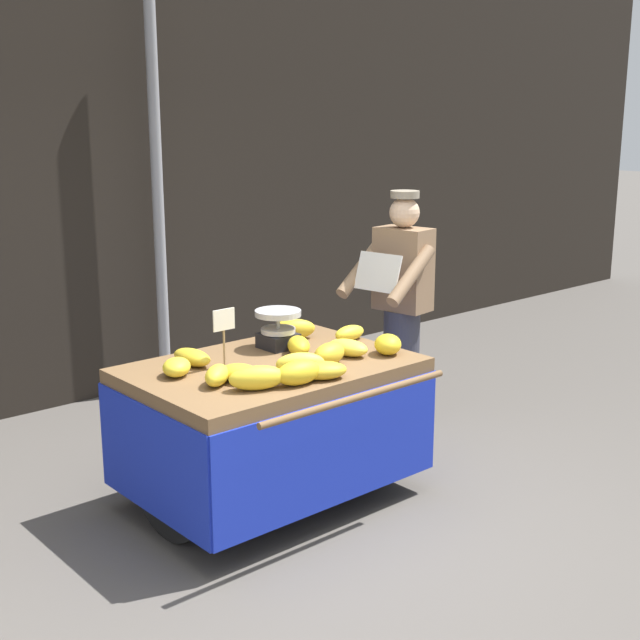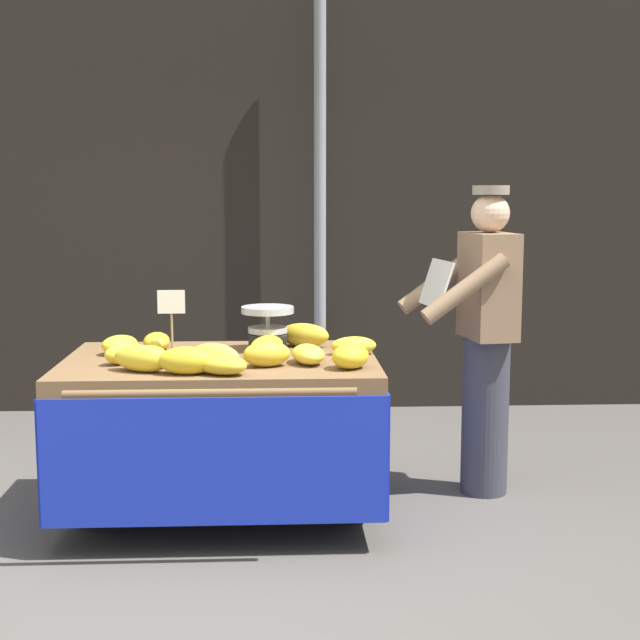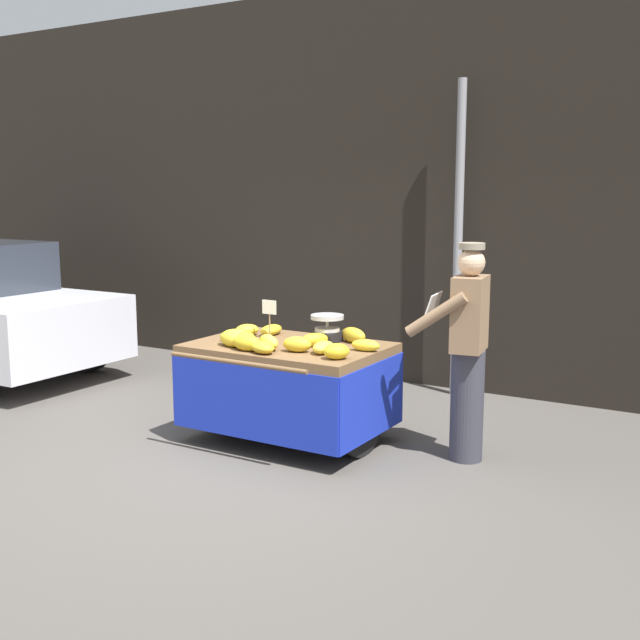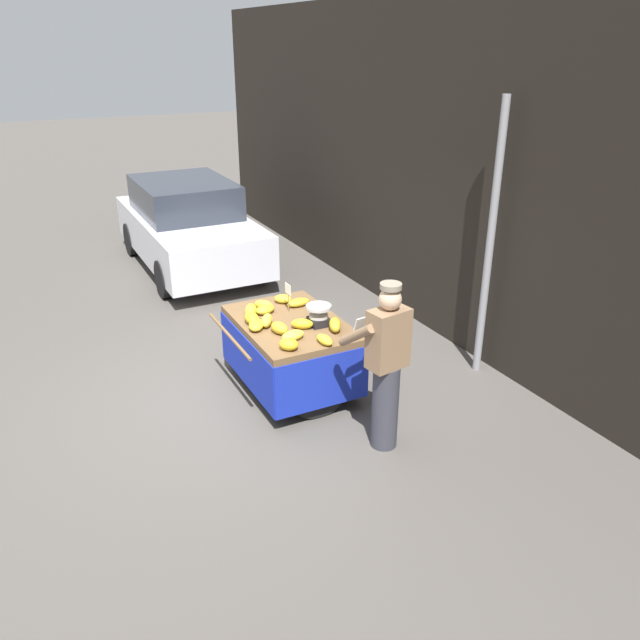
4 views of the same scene
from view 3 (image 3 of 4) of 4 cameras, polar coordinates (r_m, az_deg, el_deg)
ground_plane at (r=6.38m, az=-6.55°, el=-10.05°), size 60.00×60.00×0.00m
back_wall at (r=8.76m, az=6.18°, el=9.51°), size 16.00×0.24×4.28m
street_pole at (r=8.19m, az=9.90°, el=5.62°), size 0.09×0.09×3.19m
banana_cart at (r=6.65m, az=-2.28°, el=-3.66°), size 1.60×1.29×0.84m
weighing_scale at (r=6.65m, az=0.52°, el=-0.62°), size 0.28×0.28×0.24m
price_sign at (r=6.77m, az=-3.67°, el=0.66°), size 0.14×0.01×0.34m
banana_bunch_0 at (r=6.22m, az=0.24°, el=-1.97°), size 0.20×0.29×0.10m
banana_bunch_1 at (r=6.34m, az=-5.30°, el=-1.64°), size 0.28×0.16×0.13m
banana_bunch_2 at (r=6.27m, az=-1.65°, el=-1.76°), size 0.26×0.19×0.12m
banana_bunch_3 at (r=7.01m, az=-5.26°, el=-0.70°), size 0.25×0.25×0.10m
banana_bunch_4 at (r=6.75m, az=-6.14°, el=-1.09°), size 0.25×0.23×0.11m
banana_bunch_5 at (r=6.65m, az=2.41°, el=-1.09°), size 0.31×0.23×0.13m
banana_bunch_6 at (r=6.01m, az=1.19°, el=-2.27°), size 0.25×0.25×0.12m
banana_bunch_7 at (r=6.37m, az=-3.72°, el=-1.60°), size 0.29×0.23×0.12m
banana_bunch_8 at (r=6.24m, az=-4.17°, el=-1.97°), size 0.30×0.26×0.09m
banana_bunch_9 at (r=7.01m, az=-3.53°, el=-0.71°), size 0.16×0.29×0.09m
banana_bunch_10 at (r=6.52m, az=-6.42°, el=-1.36°), size 0.32×0.24×0.13m
banana_bunch_11 at (r=6.32m, az=3.30°, el=-1.82°), size 0.25×0.14×0.09m
banana_bunch_12 at (r=6.65m, az=-5.46°, el=-1.28°), size 0.23×0.28×0.10m
banana_bunch_13 at (r=6.50m, az=-0.40°, el=-1.43°), size 0.24×0.27×0.11m
vendor_person at (r=6.26m, az=10.50°, el=-2.21°), size 0.63×0.58×1.71m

